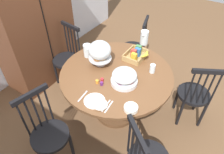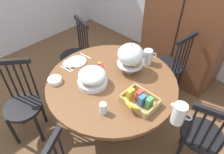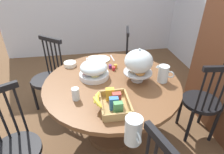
% 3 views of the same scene
% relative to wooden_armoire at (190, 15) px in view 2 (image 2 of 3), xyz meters
% --- Properties ---
extents(ground_plane, '(10.00, 10.00, 0.00)m').
position_rel_wooden_armoire_xyz_m(ground_plane, '(-0.04, -1.50, -0.98)').
color(ground_plane, brown).
extents(wooden_armoire, '(1.18, 0.60, 1.96)m').
position_rel_wooden_armoire_xyz_m(wooden_armoire, '(0.00, 0.00, 0.00)').
color(wooden_armoire, brown).
rests_on(wooden_armoire, ground_plane).
extents(dining_table, '(1.34, 1.34, 0.74)m').
position_rel_wooden_armoire_xyz_m(dining_table, '(-0.04, -1.45, -0.43)').
color(dining_table, brown).
rests_on(dining_table, ground_plane).
extents(windsor_chair_near_window, '(0.42, 0.42, 0.97)m').
position_rel_wooden_armoire_xyz_m(windsor_chair_near_window, '(0.90, -1.20, -0.53)').
color(windsor_chair_near_window, black).
rests_on(windsor_chair_near_window, ground_plane).
extents(windsor_chair_by_cabinet, '(0.40, 0.40, 0.97)m').
position_rel_wooden_armoire_xyz_m(windsor_chair_by_cabinet, '(0.10, -0.48, -0.53)').
color(windsor_chair_by_cabinet, black).
rests_on(windsor_chair_by_cabinet, ground_plane).
extents(windsor_chair_facing_door, '(0.41, 0.41, 0.97)m').
position_rel_wooden_armoire_xyz_m(windsor_chair_facing_door, '(-0.98, -1.21, -0.53)').
color(windsor_chair_facing_door, black).
rests_on(windsor_chair_facing_door, ground_plane).
extents(windsor_chair_far_side, '(0.47, 0.47, 0.97)m').
position_rel_wooden_armoire_xyz_m(windsor_chair_far_side, '(-0.67, -2.18, -0.53)').
color(windsor_chair_far_side, black).
rests_on(windsor_chair_far_side, ground_plane).
extents(pastry_stand_with_dome, '(0.28, 0.28, 0.34)m').
position_rel_wooden_armoire_xyz_m(pastry_stand_with_dome, '(-0.02, -1.19, -0.05)').
color(pastry_stand_with_dome, silver).
rests_on(pastry_stand_with_dome, dining_table).
extents(fruit_platter_covered, '(0.30, 0.30, 0.18)m').
position_rel_wooden_armoire_xyz_m(fruit_platter_covered, '(-0.15, -1.61, -0.16)').
color(fruit_platter_covered, silver).
rests_on(fruit_platter_covered, dining_table).
extents(orange_juice_pitcher, '(0.19, 0.11, 0.20)m').
position_rel_wooden_armoire_xyz_m(orange_juice_pitcher, '(0.70, -1.43, -0.15)').
color(orange_juice_pitcher, silver).
rests_on(orange_juice_pitcher, dining_table).
extents(milk_pitcher, '(0.13, 0.16, 0.17)m').
position_rel_wooden_armoire_xyz_m(milk_pitcher, '(0.04, -0.95, -0.17)').
color(milk_pitcher, silver).
rests_on(milk_pitcher, dining_table).
extents(cereal_basket, '(0.32, 0.30, 0.12)m').
position_rel_wooden_armoire_xyz_m(cereal_basket, '(0.35, -1.50, -0.20)').
color(cereal_basket, tan).
rests_on(cereal_basket, dining_table).
extents(china_plate_large, '(0.22, 0.22, 0.01)m').
position_rel_wooden_armoire_xyz_m(china_plate_large, '(-0.55, -1.50, -0.24)').
color(china_plate_large, white).
rests_on(china_plate_large, dining_table).
extents(china_plate_small, '(0.15, 0.15, 0.01)m').
position_rel_wooden_armoire_xyz_m(china_plate_small, '(-0.57, -1.58, -0.23)').
color(china_plate_small, white).
rests_on(china_plate_small, china_plate_large).
extents(cereal_bowl, '(0.14, 0.14, 0.04)m').
position_rel_wooden_armoire_xyz_m(cereal_bowl, '(-0.44, -1.86, -0.22)').
color(cereal_bowl, white).
rests_on(cereal_bowl, dining_table).
extents(drinking_glass, '(0.06, 0.06, 0.11)m').
position_rel_wooden_armoire_xyz_m(drinking_glass, '(0.19, -1.80, -0.19)').
color(drinking_glass, silver).
rests_on(drinking_glass, dining_table).
extents(jam_jar_strawberry, '(0.04, 0.04, 0.04)m').
position_rel_wooden_armoire_xyz_m(jam_jar_strawberry, '(-0.26, -1.39, -0.22)').
color(jam_jar_strawberry, '#B7282D').
rests_on(jam_jar_strawberry, dining_table).
extents(jam_jar_apricot, '(0.04, 0.04, 0.04)m').
position_rel_wooden_armoire_xyz_m(jam_jar_apricot, '(-0.31, -1.36, -0.22)').
color(jam_jar_apricot, orange).
rests_on(jam_jar_apricot, dining_table).
extents(jam_jar_grape, '(0.04, 0.04, 0.04)m').
position_rel_wooden_armoire_xyz_m(jam_jar_grape, '(-0.31, -1.42, -0.22)').
color(jam_jar_grape, '#5B2366').
rests_on(jam_jar_grape, dining_table).
extents(table_knife, '(0.17, 0.03, 0.01)m').
position_rel_wooden_armoire_xyz_m(table_knife, '(-0.54, -1.63, -0.24)').
color(table_knife, silver).
rests_on(table_knife, dining_table).
extents(dinner_fork, '(0.17, 0.03, 0.01)m').
position_rel_wooden_armoire_xyz_m(dinner_fork, '(-0.53, -1.66, -0.24)').
color(dinner_fork, silver).
rests_on(dinner_fork, dining_table).
extents(soup_spoon, '(0.17, 0.03, 0.01)m').
position_rel_wooden_armoire_xyz_m(soup_spoon, '(-0.56, -1.36, -0.24)').
color(soup_spoon, silver).
rests_on(soup_spoon, dining_table).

